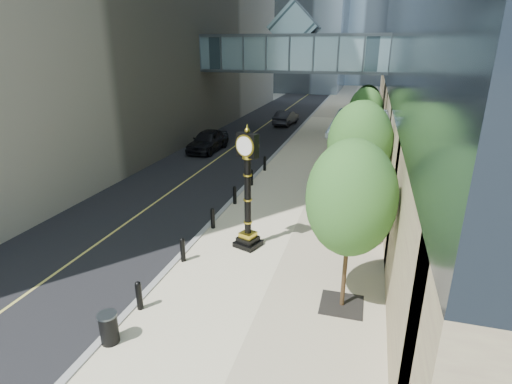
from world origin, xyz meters
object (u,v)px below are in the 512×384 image
street_clock (248,198)px  trash_bin (109,329)px  car_near (208,141)px  car_far (286,118)px  pedestrian (371,228)px

street_clock → trash_bin: 7.28m
street_clock → car_near: street_clock is taller
street_clock → car_far: size_ratio=1.11×
trash_bin → car_near: (-5.89, 21.79, 0.37)m
pedestrian → car_near: size_ratio=0.34×
pedestrian → car_near: bearing=-59.6°
car_far → car_near: bearing=80.6°
pedestrian → trash_bin: bearing=35.8°
pedestrian → car_far: 28.39m
car_far → trash_bin: bearing=100.0°
trash_bin → car_near: car_near is taller
trash_bin → street_clock: bearing=72.6°
trash_bin → car_near: bearing=105.1°
street_clock → car_near: bearing=138.4°
trash_bin → car_far: bearing=93.5°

